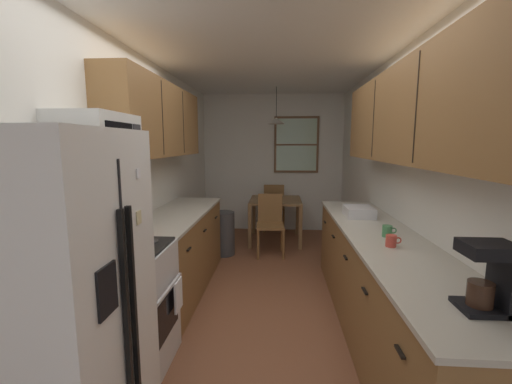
# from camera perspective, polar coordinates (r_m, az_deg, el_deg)

# --- Properties ---
(ground_plane) EXTENTS (12.00, 12.00, 0.00)m
(ground_plane) POSITION_cam_1_polar(r_m,az_deg,el_deg) (3.99, 1.98, -16.04)
(ground_plane) COLOR brown
(wall_left) EXTENTS (0.10, 9.00, 2.55)m
(wall_left) POSITION_cam_1_polar(r_m,az_deg,el_deg) (3.94, -17.97, 2.50)
(wall_left) COLOR white
(wall_left) RESTS_ON ground
(wall_right) EXTENTS (0.10, 9.00, 2.55)m
(wall_right) POSITION_cam_1_polar(r_m,az_deg,el_deg) (3.85, 22.59, 2.14)
(wall_right) COLOR white
(wall_right) RESTS_ON ground
(wall_back) EXTENTS (4.40, 0.10, 2.55)m
(wall_back) POSITION_cam_1_polar(r_m,az_deg,el_deg) (6.30, 2.91, 4.97)
(wall_back) COLOR white
(wall_back) RESTS_ON ground
(ceiling_slab) EXTENTS (4.40, 9.00, 0.08)m
(ceiling_slab) POSITION_cam_1_polar(r_m,az_deg,el_deg) (3.75, 2.20, 22.86)
(ceiling_slab) COLOR white
(refrigerator) EXTENTS (0.72, 0.77, 1.72)m
(refrigerator) POSITION_cam_1_polar(r_m,az_deg,el_deg) (1.97, -31.00, -16.58)
(refrigerator) COLOR white
(refrigerator) RESTS_ON ground
(stove_range) EXTENTS (0.66, 0.65, 1.10)m
(stove_range) POSITION_cam_1_polar(r_m,az_deg,el_deg) (2.72, -21.87, -18.03)
(stove_range) COLOR silver
(stove_range) RESTS_ON ground
(microwave_over_range) EXTENTS (0.39, 0.59, 0.36)m
(microwave_over_range) POSITION_cam_1_polar(r_m,az_deg,el_deg) (2.50, -25.76, 8.11)
(microwave_over_range) COLOR white
(counter_left) EXTENTS (0.64, 1.98, 0.90)m
(counter_left) POSITION_cam_1_polar(r_m,az_deg,el_deg) (3.86, -13.31, -9.97)
(counter_left) COLOR brown
(counter_left) RESTS_ON ground
(upper_cabinets_left) EXTENTS (0.33, 2.06, 0.75)m
(upper_cabinets_left) POSITION_cam_1_polar(r_m,az_deg,el_deg) (3.67, -16.45, 11.77)
(upper_cabinets_left) COLOR brown
(counter_right) EXTENTS (0.64, 3.20, 0.90)m
(counter_right) POSITION_cam_1_polar(r_m,az_deg,el_deg) (3.09, 20.89, -15.03)
(counter_right) COLOR brown
(counter_right) RESTS_ON ground
(upper_cabinets_right) EXTENTS (0.33, 2.88, 0.75)m
(upper_cabinets_right) POSITION_cam_1_polar(r_m,az_deg,el_deg) (2.86, 25.45, 12.02)
(upper_cabinets_right) COLOR brown
(dining_table) EXTENTS (0.85, 0.89, 0.72)m
(dining_table) POSITION_cam_1_polar(r_m,az_deg,el_deg) (5.55, 3.39, -2.41)
(dining_table) COLOR brown
(dining_table) RESTS_ON ground
(dining_chair_near) EXTENTS (0.43, 0.43, 0.90)m
(dining_chair_near) POSITION_cam_1_polar(r_m,az_deg,el_deg) (4.94, 2.48, -5.10)
(dining_chair_near) COLOR brown
(dining_chair_near) RESTS_ON ground
(dining_chair_far) EXTENTS (0.40, 0.40, 0.90)m
(dining_chair_far) POSITION_cam_1_polar(r_m,az_deg,el_deg) (6.22, 3.11, -2.28)
(dining_chair_far) COLOR brown
(dining_chair_far) RESTS_ON ground
(pendant_light) EXTENTS (0.28, 0.28, 0.59)m
(pendant_light) POSITION_cam_1_polar(r_m,az_deg,el_deg) (5.46, 3.52, 12.20)
(pendant_light) COLOR black
(back_window) EXTENTS (0.82, 0.05, 1.03)m
(back_window) POSITION_cam_1_polar(r_m,az_deg,el_deg) (6.22, 6.99, 8.11)
(back_window) COLOR brown
(trash_bin) EXTENTS (0.34, 0.34, 0.65)m
(trash_bin) POSITION_cam_1_polar(r_m,az_deg,el_deg) (4.98, -5.68, -7.12)
(trash_bin) COLOR #3F3F42
(trash_bin) RESTS_ON ground
(storage_canister) EXTENTS (0.13, 0.13, 0.17)m
(storage_canister) POSITION_cam_1_polar(r_m,az_deg,el_deg) (2.92, -18.78, -5.29)
(storage_canister) COLOR #D84C19
(storage_canister) RESTS_ON counter_left
(dish_towel) EXTENTS (0.02, 0.16, 0.24)m
(dish_towel) POSITION_cam_1_polar(r_m,az_deg,el_deg) (2.72, -13.28, -16.96)
(dish_towel) COLOR white
(coffee_maker) EXTENTS (0.22, 0.18, 0.32)m
(coffee_maker) POSITION_cam_1_polar(r_m,az_deg,el_deg) (1.86, 35.86, -11.64)
(coffee_maker) COLOR black
(coffee_maker) RESTS_ON counter_right
(mug_by_coffeemaker) EXTENTS (0.11, 0.08, 0.09)m
(mug_by_coffeemaker) POSITION_cam_1_polar(r_m,az_deg,el_deg) (2.64, 22.36, -7.81)
(mug_by_coffeemaker) COLOR #BF3F33
(mug_by_coffeemaker) RESTS_ON counter_right
(mug_spare) EXTENTS (0.11, 0.08, 0.09)m
(mug_spare) POSITION_cam_1_polar(r_m,az_deg,el_deg) (2.90, 21.77, -6.29)
(mug_spare) COLOR #3F7F4C
(mug_spare) RESTS_ON counter_right
(dish_rack) EXTENTS (0.28, 0.34, 0.10)m
(dish_rack) POSITION_cam_1_polar(r_m,az_deg,el_deg) (3.60, 17.35, -3.25)
(dish_rack) COLOR silver
(dish_rack) RESTS_ON counter_right
(table_serving_bowl) EXTENTS (0.18, 0.18, 0.06)m
(table_serving_bowl) POSITION_cam_1_polar(r_m,az_deg,el_deg) (5.62, 3.48, -0.81)
(table_serving_bowl) COLOR #E0D14C
(table_serving_bowl) RESTS_ON dining_table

